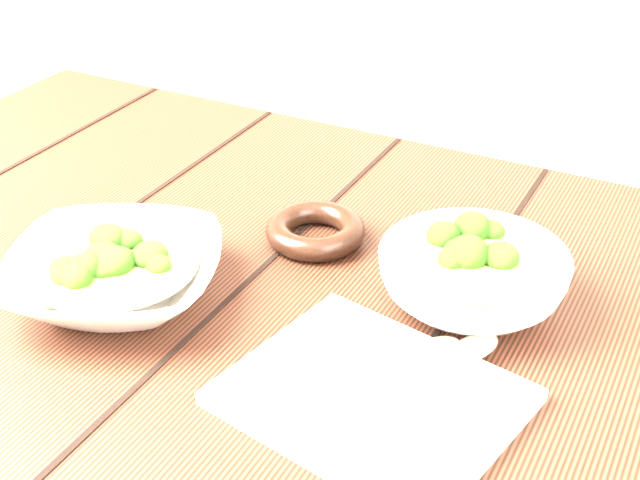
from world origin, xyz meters
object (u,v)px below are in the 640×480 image
soup_bowl_back (472,277)px  table (265,384)px  napkin (372,397)px  soup_bowl_front (115,273)px  trivet (315,231)px

soup_bowl_back → table: bearing=-158.8°
soup_bowl_back → napkin: size_ratio=1.05×
soup_bowl_front → napkin: bearing=-5.3°
table → soup_bowl_front: soup_bowl_front is taller
soup_bowl_back → soup_bowl_front: bearing=-154.6°
soup_bowl_back → trivet: size_ratio=2.21×
napkin → trivet: bearing=138.9°
table → napkin: 0.23m
soup_bowl_front → napkin: size_ratio=1.20×
table → napkin: (0.17, -0.10, 0.13)m
soup_bowl_front → soup_bowl_back: size_ratio=1.14×
trivet → table: bearing=-91.8°
trivet → napkin: bearing=-52.3°
table → trivet: trivet is taller
table → soup_bowl_front: 0.20m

